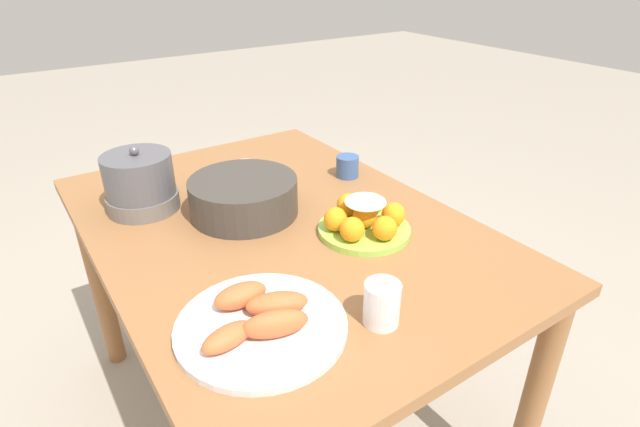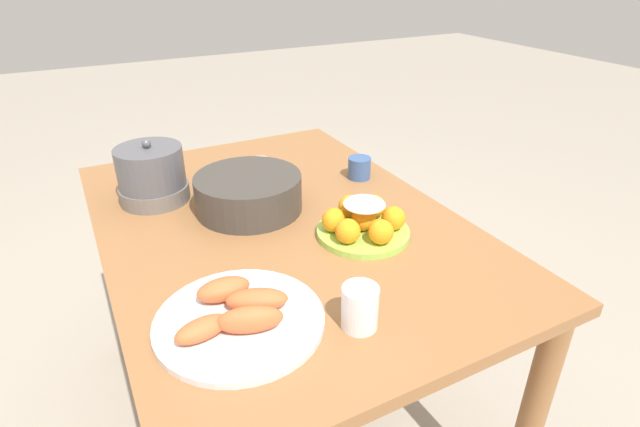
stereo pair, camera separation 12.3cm
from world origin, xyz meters
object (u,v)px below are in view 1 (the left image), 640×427
cake_plate (364,220)px  seafood_platter (260,321)px  dining_table (279,255)px  serving_bowl (244,195)px  cup_far (382,304)px  warming_pot (140,183)px  cup_near (347,166)px  sauce_bowl (245,167)px

cake_plate → seafood_platter: bearing=114.2°
dining_table → serving_bowl: bearing=25.5°
cup_far → warming_pot: (0.71, 0.23, 0.03)m
cake_plate → serving_bowl: 0.32m
dining_table → warming_pot: (0.27, 0.26, 0.17)m
cup_far → cake_plate: bearing=-33.1°
serving_bowl → cup_far: bearing=-178.4°
dining_table → serving_bowl: serving_bowl is taller
cake_plate → serving_bowl: bearing=37.5°
cake_plate → seafood_platter: 0.41m
warming_pot → cup_near: bearing=-103.0°
cup_near → cup_far: bearing=148.5°
cake_plate → serving_bowl: size_ratio=0.81×
sauce_bowl → seafood_platter: bearing=155.6°
warming_pot → cup_far: bearing=-162.3°
cup_near → sauce_bowl: bearing=49.4°
cake_plate → cup_near: bearing=-30.0°
cake_plate → sauce_bowl: 0.51m
dining_table → cup_far: cup_far is taller
cake_plate → cup_far: 0.33m
dining_table → cup_near: bearing=-67.2°
serving_bowl → cup_near: 0.37m
serving_bowl → cake_plate: bearing=-142.5°
warming_pot → dining_table: bearing=-136.5°
seafood_platter → warming_pot: bearing=2.9°
serving_bowl → cup_near: serving_bowl is taller
cake_plate → warming_pot: 0.59m
cake_plate → warming_pot: size_ratio=1.20×
dining_table → cake_plate: bearing=-136.8°
serving_bowl → cup_far: 0.53m
cup_near → cup_far: 0.68m
cup_far → cup_near: bearing=-31.5°
sauce_bowl → warming_pot: warming_pot is taller
dining_table → cup_far: (-0.44, 0.03, 0.14)m
seafood_platter → cup_far: size_ratio=3.71×
seafood_platter → serving_bowl: bearing=-23.0°
cake_plate → cup_far: (-0.28, 0.18, 0.01)m
sauce_bowl → seafood_platter: 0.74m
sauce_bowl → warming_pot: (-0.07, 0.34, 0.06)m
serving_bowl → cup_far: (-0.53, -0.01, -0.01)m
serving_bowl → warming_pot: warming_pot is taller
cake_plate → serving_bowl: (0.26, 0.20, 0.02)m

